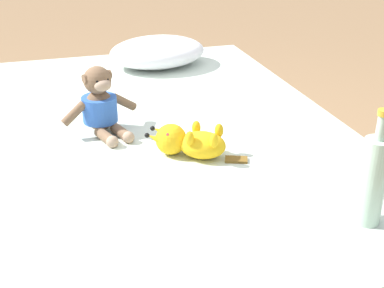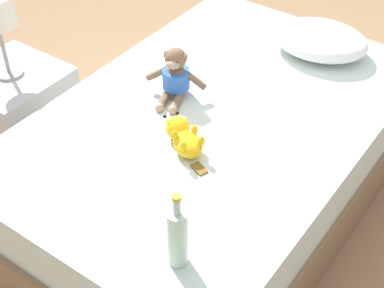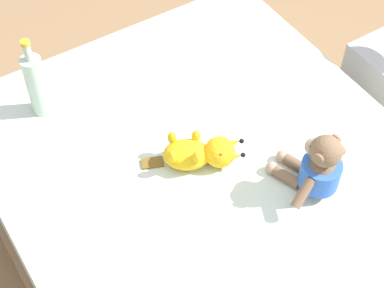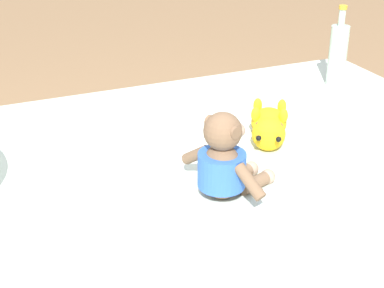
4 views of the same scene
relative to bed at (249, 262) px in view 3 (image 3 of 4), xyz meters
name	(u,v)px [view 3 (image 3 of 4)]	position (x,y,z in m)	size (l,w,h in m)	color
bed	(249,262)	(0.00, 0.00, 0.00)	(1.32, 2.01, 0.53)	#846647
plush_monkey	(318,168)	(-0.22, 0.00, 0.36)	(0.28, 0.25, 0.24)	brown
plush_yellow_creature	(201,153)	(0.02, -0.26, 0.32)	(0.31, 0.21, 0.10)	yellow
glass_bottle	(36,84)	(0.35, -0.75, 0.39)	(0.07, 0.07, 0.31)	#B2D1B7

